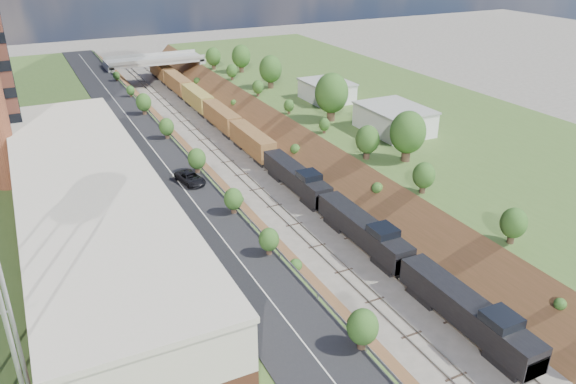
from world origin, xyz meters
The scene contains 16 objects.
platform_left centered at (-33.00, 60.00, 2.50)m, with size 44.00×180.00×5.00m, color #415E26.
platform_right centered at (33.00, 60.00, 2.50)m, with size 44.00×180.00×5.00m, color #415E26.
embankment_left centered at (-11.00, 60.00, 0.00)m, with size 7.07×180.00×7.07m, color brown.
embankment_right centered at (11.00, 60.00, 0.00)m, with size 7.07×180.00×7.07m, color brown.
rail_left_track centered at (-2.60, 60.00, 0.09)m, with size 1.58×180.00×0.18m, color gray.
rail_right_track centered at (2.60, 60.00, 0.09)m, with size 1.58×180.00×0.18m, color gray.
road centered at (-15.50, 60.00, 5.05)m, with size 8.00×180.00×0.10m, color black.
guardrail centered at (-11.40, 59.80, 5.55)m, with size 0.10×171.00×0.70m.
commercial_building centered at (-28.00, 38.00, 8.51)m, with size 14.30×62.30×7.00m.
overpass centered at (0.00, 122.00, 4.92)m, with size 24.50×8.30×7.40m.
white_building_near centered at (23.50, 52.00, 7.00)m, with size 9.00×12.00×4.00m, color silver.
white_building_far centered at (23.00, 74.00, 6.80)m, with size 8.00×10.00×3.60m, color silver.
tree_right_large centered at (17.00, 40.00, 9.38)m, with size 5.25×5.25×7.61m.
tree_left_crest centered at (-11.80, 20.00, 7.04)m, with size 2.45×2.45×3.55m.
freight_train centered at (2.60, 70.92, 2.50)m, with size 2.90×132.75×4.55m.
suv centered at (-14.12, 45.97, 5.84)m, with size 2.46×5.34×1.48m, color black.
Camera 1 is at (-32.82, -21.83, 35.73)m, focal length 35.00 mm.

